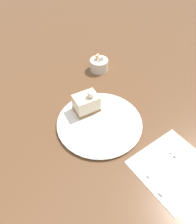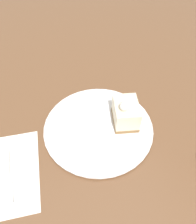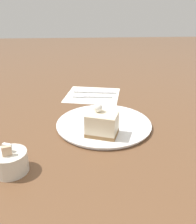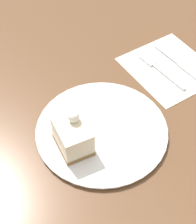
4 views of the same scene
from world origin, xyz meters
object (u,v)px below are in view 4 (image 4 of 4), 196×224
fork (158,68)px  knife (183,67)px  cake_slice (73,136)px  plate (102,131)px

fork → knife: size_ratio=0.90×
cake_slice → fork: size_ratio=0.64×
cake_slice → knife: cake_slice is taller
plate → cake_slice: (-0.07, 0.01, 0.04)m
plate → knife: size_ratio=1.64×
fork → cake_slice: bearing=-166.9°
plate → fork: (0.25, 0.04, -0.00)m
fork → knife: 0.06m
fork → knife: (0.05, -0.04, 0.00)m
plate → knife: 0.29m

